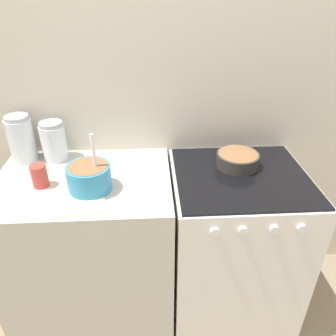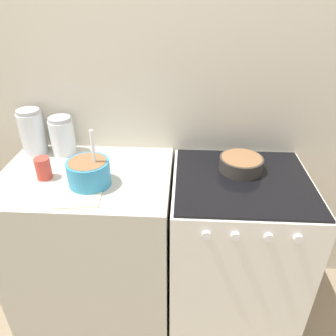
{
  "view_description": "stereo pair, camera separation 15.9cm",
  "coord_description": "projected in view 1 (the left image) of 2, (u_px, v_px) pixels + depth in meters",
  "views": [
    {
      "loc": [
        -0.09,
        -1.06,
        1.77
      ],
      "look_at": [
        -0.01,
        0.32,
        0.97
      ],
      "focal_mm": 35.0,
      "sensor_mm": 36.0,
      "label": 1
    },
    {
      "loc": [
        0.07,
        -1.06,
        1.77
      ],
      "look_at": [
        -0.01,
        0.32,
        0.97
      ],
      "focal_mm": 35.0,
      "sensor_mm": 36.0,
      "label": 2
    }
  ],
  "objects": [
    {
      "name": "mixing_bowl",
      "position": [
        89.0,
        176.0,
        1.49
      ],
      "size": [
        0.2,
        0.2,
        0.28
      ],
      "color": "#338CBF",
      "rests_on": "countertop_cabinet"
    },
    {
      "name": "wall_back",
      "position": [
        166.0,
        99.0,
        1.77
      ],
      "size": [
        4.73,
        0.05,
        2.4
      ],
      "color": "beige",
      "rests_on": "ground_plane"
    },
    {
      "name": "baking_pan",
      "position": [
        237.0,
        159.0,
        1.7
      ],
      "size": [
        0.22,
        0.22,
        0.07
      ],
      "color": "#38332D",
      "rests_on": "stove"
    },
    {
      "name": "stove",
      "position": [
        232.0,
        243.0,
        1.87
      ],
      "size": [
        0.69,
        0.65,
        0.92
      ],
      "color": "white",
      "rests_on": "ground_plane"
    },
    {
      "name": "countertop_cabinet",
      "position": [
        93.0,
        249.0,
        1.83
      ],
      "size": [
        0.86,
        0.63,
        0.92
      ],
      "color": "beige",
      "rests_on": "ground_plane"
    },
    {
      "name": "tin_can",
      "position": [
        39.0,
        176.0,
        1.52
      ],
      "size": [
        0.07,
        0.07,
        0.11
      ],
      "color": "#CC3F33",
      "rests_on": "countertop_cabinet"
    },
    {
      "name": "storage_jar_left",
      "position": [
        22.0,
        142.0,
        1.72
      ],
      "size": [
        0.13,
        0.13,
        0.25
      ],
      "color": "silver",
      "rests_on": "countertop_cabinet"
    },
    {
      "name": "recipe_page",
      "position": [
        82.0,
        200.0,
        1.45
      ],
      "size": [
        0.22,
        0.23,
        0.01
      ],
      "color": "beige",
      "rests_on": "countertop_cabinet"
    },
    {
      "name": "storage_jar_middle",
      "position": [
        54.0,
        144.0,
        1.74
      ],
      "size": [
        0.13,
        0.13,
        0.21
      ],
      "color": "silver",
      "rests_on": "countertop_cabinet"
    }
  ]
}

